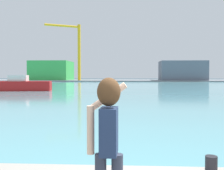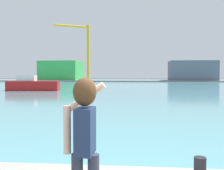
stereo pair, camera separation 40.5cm
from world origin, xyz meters
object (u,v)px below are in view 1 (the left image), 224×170
Objects in this scene: warehouse_left at (52,71)px; warehouse_right at (182,71)px; port_crane at (75,47)px; boat_moored at (24,85)px; person_photographer at (108,134)px; harbor_bollard at (211,164)px.

warehouse_left is 0.90× the size of warehouse_right.
warehouse_left is at bearing 143.51° from port_crane.
boat_moored is 0.53× the size of warehouse_left.
person_photographer is at bearing -73.67° from warehouse_left.
warehouse_right is at bearing 78.48° from harbor_bollard.
warehouse_right is (19.44, 88.40, 2.13)m from person_photographer.
harbor_bollard is at bearing -70.76° from boat_moored.
boat_moored is 64.89m from warehouse_right.
person_photographer is 95.38m from warehouse_left.
port_crane is at bearing 13.66° from person_photographer.
harbor_bollard is 85.14m from port_crane.
warehouse_left is (-26.81, 91.51, 2.23)m from person_photographer.
boat_moored is at bearing 116.85° from harbor_bollard.
port_crane is at bearing -173.12° from warehouse_right.
boat_moored is 0.48× the size of warehouse_right.
harbor_bollard is 34.99m from boat_moored.
person_photographer is 5.73× the size of harbor_bollard.
port_crane is (-16.72, 84.04, 10.11)m from person_photographer.
warehouse_right is 37.29m from port_crane.
harbor_bollard is 0.02× the size of warehouse_right.
harbor_bollard is 88.57m from warehouse_right.
boat_moored is at bearing -77.71° from warehouse_left.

